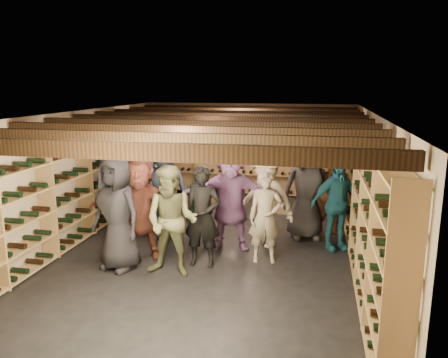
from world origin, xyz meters
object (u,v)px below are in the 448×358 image
crate_loose (279,208)px  person_3 (266,199)px  person_6 (164,190)px  person_0 (117,213)px  person_9 (148,177)px  person_2 (172,221)px  crate_stack_right (222,196)px  person_11 (230,197)px  person_1 (202,217)px  person_8 (335,195)px  person_4 (337,204)px  person_12 (307,190)px  person_5 (140,207)px  crate_stack_left (232,202)px  person_7 (266,217)px  person_10 (201,205)px

crate_loose → person_3: bearing=-91.5°
person_6 → person_0: bearing=-114.2°
person_9 → person_2: bearing=-41.0°
crate_stack_right → person_11: (0.72, -2.63, 0.69)m
crate_loose → person_0: 4.38m
person_1 → person_0: bearing=-162.4°
crate_loose → person_8: (1.19, -1.47, 0.76)m
person_4 → person_11: person_11 is taller
crate_stack_right → person_4: 3.48m
person_1 → person_3: 1.41m
person_6 → person_1: bearing=-65.2°
crate_stack_right → person_9: 1.94m
person_0 → person_12: person_12 is taller
person_0 → person_9: 2.78m
person_5 → person_6: bearing=75.2°
person_8 → person_5: bearing=-170.3°
crate_stack_left → person_7: (1.02, -2.34, 0.43)m
crate_stack_right → person_8: bearing=-33.2°
person_10 → person_0: bearing=-131.1°
person_4 → person_9: 4.13m
person_12 → person_5: bearing=-163.4°
crate_stack_left → person_1: (0.05, -2.70, 0.49)m
person_6 → person_7: size_ratio=1.19×
person_4 → person_12: person_12 is taller
crate_stack_left → person_10: 1.87m
person_5 → person_0: bearing=-121.5°
person_5 → person_12: size_ratio=0.93×
person_6 → person_3: bearing=-20.4°
person_10 → person_5: bearing=-140.5°
person_0 → person_9: person_0 is taller
crate_stack_left → person_8: 2.41m
person_12 → person_4: bearing=-54.6°
crate_stack_right → crate_loose: size_ratio=1.08×
person_9 → person_11: bearing=-13.5°
crate_stack_left → person_12: bearing=-32.0°
person_2 → crate_loose: bearing=72.9°
person_4 → person_10: bearing=162.4°
person_8 → person_10: 2.56m
crate_stack_right → crate_loose: bearing=-8.7°
person_6 → person_7: 2.22m
person_0 → person_8: size_ratio=1.09×
crate_stack_left → crate_loose: 1.18m
crate_loose → person_10: (-1.21, -2.38, 0.66)m
person_0 → person_9: size_ratio=1.02×
crate_loose → person_9: person_9 is taller
person_3 → person_4: (1.24, 0.11, -0.05)m
crate_stack_left → person_9: person_9 is taller
crate_stack_left → crate_stack_right: 0.88m
crate_loose → person_10: 2.75m
person_0 → person_1: person_0 is taller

